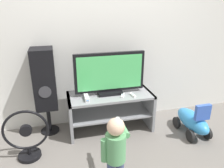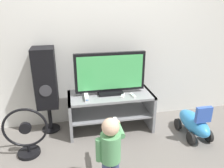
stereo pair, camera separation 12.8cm
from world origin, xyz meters
name	(u,v)px [view 2 (the right image)]	position (x,y,z in m)	size (l,w,h in m)	color
ground_plane	(114,138)	(0.00, 0.00, 0.00)	(16.00, 16.00, 0.00)	slate
wall_back	(106,31)	(0.00, 0.57, 1.30)	(10.00, 0.06, 2.60)	silver
tv_stand	(111,106)	(0.00, 0.25, 0.34)	(1.12, 0.49, 0.52)	gray
television	(110,74)	(0.00, 0.27, 0.79)	(0.91, 0.20, 0.55)	black
game_console	(86,97)	(-0.33, 0.15, 0.55)	(0.05, 0.17, 0.05)	white
remote_primary	(133,95)	(0.27, 0.12, 0.53)	(0.05, 0.13, 0.03)	white
remote_secondary	(123,96)	(0.14, 0.14, 0.53)	(0.08, 0.13, 0.03)	white
child	(111,147)	(-0.19, -0.74, 0.43)	(0.28, 0.43, 0.73)	#3F4C72
speaker_tower	(46,80)	(-0.82, 0.38, 0.74)	(0.27, 0.30, 1.15)	black
floor_fan	(26,135)	(-1.04, -0.11, 0.27)	(0.49, 0.25, 0.60)	black
ride_on_toy	(194,123)	(1.03, -0.14, 0.19)	(0.29, 0.62, 0.50)	#338CD1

